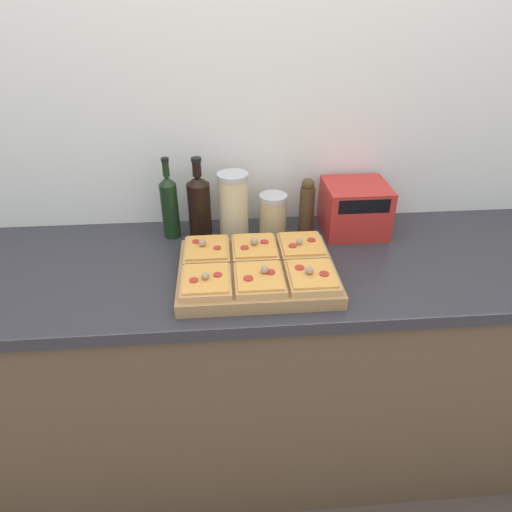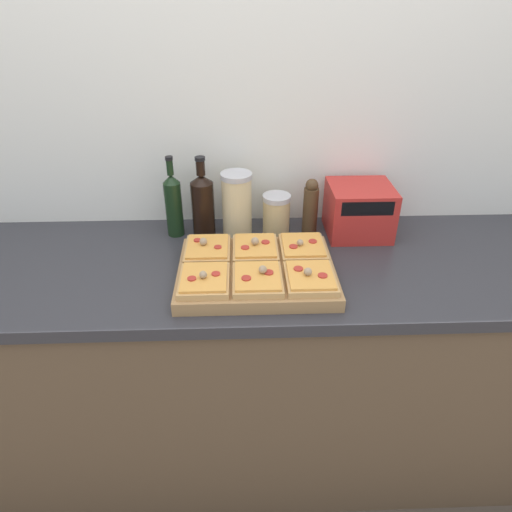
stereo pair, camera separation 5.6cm
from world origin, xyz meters
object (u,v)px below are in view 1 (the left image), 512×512
Objects in this scene: olive_oil_bottle at (170,205)px; pepper_mill at (307,206)px; grain_jar_tall at (233,204)px; cutting_board at (257,272)px; grain_jar_short at (273,214)px; wine_bottle at (199,205)px; toaster_oven at (355,208)px.

olive_oil_bottle reaches higher than pepper_mill.
olive_oil_bottle reaches higher than grain_jar_tall.
cutting_board is 0.32m from grain_jar_short.
grain_jar_short is at bearing 0.00° from wine_bottle.
wine_bottle reaches higher than grain_jar_tall.
wine_bottle is 0.56m from toaster_oven.
grain_jar_short is at bearing 0.00° from grain_jar_tall.
toaster_oven is (0.56, -0.01, -0.03)m from wine_bottle.
grain_jar_tall is at bearing 0.00° from olive_oil_bottle.
olive_oil_bottle is 1.27× the size of grain_jar_tall.
wine_bottle reaches higher than pepper_mill.
toaster_oven is at bearing -1.34° from wine_bottle.
grain_jar_short is 0.30m from toaster_oven.
olive_oil_bottle is 0.49m from pepper_mill.
pepper_mill is 0.84× the size of toaster_oven.
pepper_mill is at bearing 0.00° from olive_oil_bottle.
wine_bottle is 0.12m from grain_jar_tall.
cutting_board is at bearing -124.56° from pepper_mill.
grain_jar_short is (0.08, 0.30, 0.05)m from cutting_board.
olive_oil_bottle is at bearing -180.00° from pepper_mill.
grain_jar_tall is (0.12, 0.00, -0.00)m from wine_bottle.
grain_jar_tall is at bearing 180.00° from pepper_mill.
wine_bottle is at bearing -180.00° from grain_jar_tall.
olive_oil_bottle is 0.67m from toaster_oven.
cutting_board is 0.36m from wine_bottle.
olive_oil_bottle is 0.37m from grain_jar_short.
toaster_oven is (0.18, -0.01, -0.01)m from pepper_mill.
olive_oil_bottle is at bearing 178.87° from toaster_oven.
olive_oil_bottle reaches higher than grain_jar_short.
grain_jar_tall is 1.12× the size of pepper_mill.
olive_oil_bottle is 0.10m from wine_bottle.
cutting_board is 0.48m from toaster_oven.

